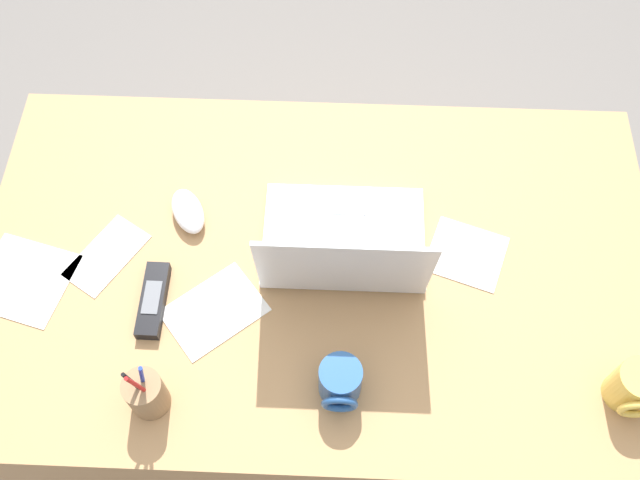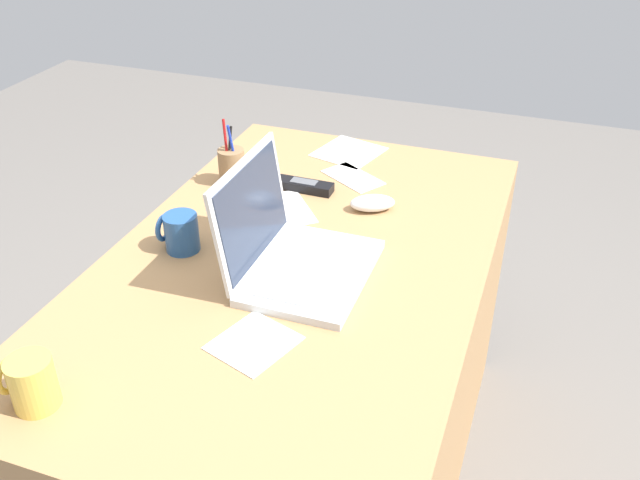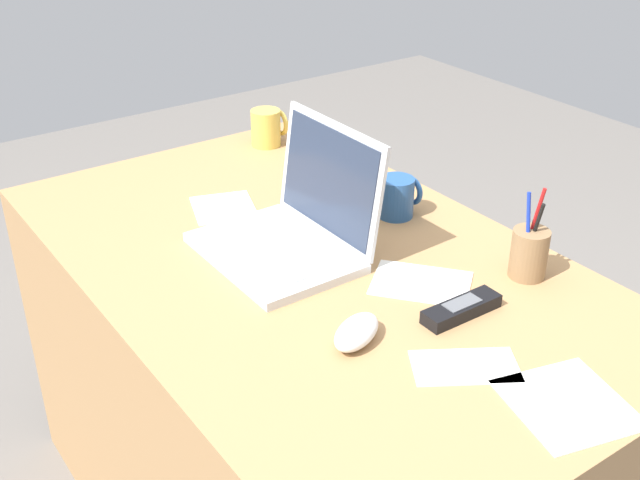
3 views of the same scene
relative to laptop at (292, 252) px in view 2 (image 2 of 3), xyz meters
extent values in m
cube|color=#A87C4F|center=(0.05, 0.01, -0.43)|extent=(1.34, 0.81, 0.75)
cube|color=silver|center=(0.00, -0.04, -0.04)|extent=(0.32, 0.23, 0.02)
cube|color=silver|center=(0.00, -0.02, -0.03)|extent=(0.26, 0.11, 0.00)
cube|color=silver|center=(0.00, -0.12, -0.03)|extent=(0.09, 0.05, 0.00)
cube|color=silver|center=(0.00, 0.09, 0.08)|extent=(0.31, 0.04, 0.23)
cube|color=#283347|center=(0.00, 0.08, 0.08)|extent=(0.28, 0.03, 0.20)
ellipsoid|color=white|center=(0.32, -0.09, -0.03)|extent=(0.10, 0.12, 0.04)
cylinder|color=#E0BC4C|center=(-0.51, 0.25, 0.00)|extent=(0.08, 0.08, 0.09)
torus|color=#E0BC4C|center=(-0.51, 0.30, 0.00)|extent=(0.07, 0.01, 0.07)
cylinder|color=#26518C|center=(0.00, 0.26, -0.01)|extent=(0.08, 0.08, 0.09)
torus|color=#26518C|center=(0.00, 0.31, 0.00)|extent=(0.06, 0.01, 0.06)
cube|color=black|center=(0.36, 0.11, -0.04)|extent=(0.05, 0.15, 0.02)
cube|color=#595B60|center=(0.36, 0.11, -0.02)|extent=(0.03, 0.07, 0.00)
cylinder|color=olive|center=(0.33, 0.30, 0.00)|extent=(0.07, 0.07, 0.09)
cylinder|color=#1933B2|center=(0.33, 0.29, 0.04)|extent=(0.03, 0.01, 0.15)
cylinder|color=black|center=(0.33, 0.31, 0.04)|extent=(0.04, 0.01, 0.13)
cylinder|color=red|center=(0.33, 0.31, 0.05)|extent=(0.02, 0.02, 0.16)
cube|color=white|center=(0.24, 0.12, -0.05)|extent=(0.22, 0.21, 0.00)
cube|color=white|center=(0.47, 0.01, -0.05)|extent=(0.16, 0.19, 0.00)
cube|color=white|center=(0.62, 0.07, -0.05)|extent=(0.21, 0.20, 0.00)
cube|color=white|center=(-0.24, -0.02, -0.05)|extent=(0.18, 0.17, 0.00)
camera|label=1|loc=(0.02, 0.66, 1.20)|focal=40.25mm
camera|label=2|loc=(-1.15, -0.47, 0.80)|focal=39.55mm
camera|label=3|loc=(1.15, -0.75, 0.72)|focal=44.76mm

